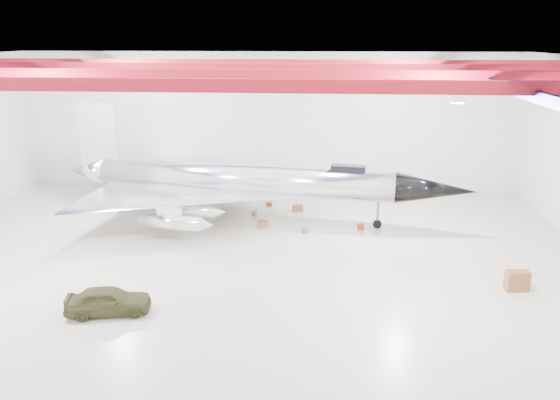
# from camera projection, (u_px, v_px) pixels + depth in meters

# --- Properties ---
(floor) EXTENTS (40.00, 40.00, 0.00)m
(floor) POSITION_uv_depth(u_px,v_px,m) (240.00, 256.00, 31.29)
(floor) COLOR beige
(floor) RESTS_ON ground
(wall_back) EXTENTS (40.00, 0.00, 40.00)m
(wall_back) POSITION_uv_depth(u_px,v_px,m) (268.00, 122.00, 44.03)
(wall_back) COLOR silver
(wall_back) RESTS_ON floor
(ceiling) EXTENTS (40.00, 40.00, 0.00)m
(ceiling) POSITION_uv_depth(u_px,v_px,m) (236.00, 59.00, 28.14)
(ceiling) COLOR #0A0F38
(ceiling) RESTS_ON wall_back
(ceiling_structure) EXTENTS (39.50, 29.50, 1.08)m
(ceiling_structure) POSITION_uv_depth(u_px,v_px,m) (236.00, 72.00, 28.33)
(ceiling_structure) COLOR maroon
(ceiling_structure) RESTS_ON ceiling
(jet_aircraft) EXTENTS (28.32, 18.03, 7.73)m
(jet_aircraft) POSITION_uv_depth(u_px,v_px,m) (243.00, 183.00, 37.04)
(jet_aircraft) COLOR silver
(jet_aircraft) RESTS_ON floor
(jeep) EXTENTS (4.02, 2.30, 1.29)m
(jeep) POSITION_uv_depth(u_px,v_px,m) (108.00, 300.00, 24.67)
(jeep) COLOR #37381C
(jeep) RESTS_ON floor
(desk) EXTENTS (1.17, 0.69, 1.02)m
(desk) POSITION_uv_depth(u_px,v_px,m) (517.00, 281.00, 26.98)
(desk) COLOR brown
(desk) RESTS_ON floor
(toolbox_red) EXTENTS (0.48, 0.42, 0.29)m
(toolbox_red) POSITION_uv_depth(u_px,v_px,m) (269.00, 204.00, 40.59)
(toolbox_red) COLOR #A32610
(toolbox_red) RESTS_ON floor
(engine_drum) EXTENTS (0.54, 0.54, 0.37)m
(engine_drum) POSITION_uv_depth(u_px,v_px,m) (305.00, 230.00, 34.96)
(engine_drum) COLOR #59595B
(engine_drum) RESTS_ON floor
(parts_bin) EXTENTS (0.79, 0.69, 0.48)m
(parts_bin) POSITION_uv_depth(u_px,v_px,m) (298.00, 208.00, 39.33)
(parts_bin) COLOR olive
(parts_bin) RESTS_ON floor
(crate_small) EXTENTS (0.38, 0.33, 0.23)m
(crate_small) POSITION_uv_depth(u_px,v_px,m) (182.00, 214.00, 38.41)
(crate_small) COLOR #59595B
(crate_small) RESTS_ON floor
(tool_chest) EXTENTS (0.44, 0.44, 0.39)m
(tool_chest) POSITION_uv_depth(u_px,v_px,m) (361.00, 227.00, 35.60)
(tool_chest) COLOR #A32610
(tool_chest) RESTS_ON floor
(oil_barrel) EXTENTS (0.68, 0.59, 0.42)m
(oil_barrel) POSITION_uv_depth(u_px,v_px,m) (262.00, 224.00, 36.10)
(oil_barrel) COLOR olive
(oil_barrel) RESTS_ON floor
(spares_box) EXTENTS (0.41, 0.41, 0.31)m
(spares_box) POSITION_uv_depth(u_px,v_px,m) (254.00, 214.00, 38.37)
(spares_box) COLOR #59595B
(spares_box) RESTS_ON floor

